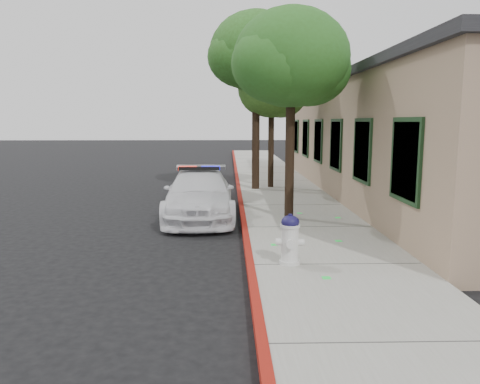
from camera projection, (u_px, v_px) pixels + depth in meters
name	position (u px, v px, depth m)	size (l,w,h in m)	color
ground	(247.00, 273.00, 8.36)	(120.00, 120.00, 0.00)	black
sidewalk	(307.00, 230.00, 11.35)	(3.20, 60.00, 0.15)	gray
red_curb	(245.00, 230.00, 11.31)	(0.14, 60.00, 0.16)	maroon
clapboard_building	(418.00, 137.00, 17.09)	(7.30, 20.89, 4.24)	#8D725C
police_car	(200.00, 194.00, 13.02)	(2.06, 4.73, 1.47)	silver
fire_hydrant	(290.00, 239.00, 8.32)	(0.52, 0.45, 0.92)	silver
street_tree_near	(292.00, 62.00, 11.74)	(3.12, 2.96, 5.42)	black
street_tree_mid	(257.00, 56.00, 17.06)	(3.65, 3.45, 6.58)	black
street_tree_far	(273.00, 92.00, 17.67)	(2.68, 2.63, 4.89)	black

